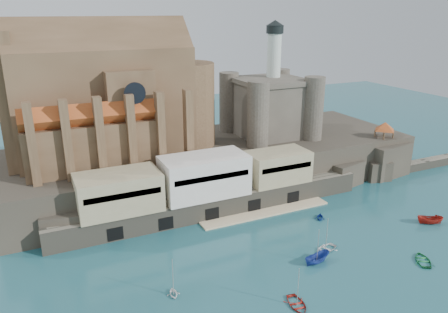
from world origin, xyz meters
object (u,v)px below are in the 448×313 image
church (113,102)px  pavilion (385,127)px  castle_keep (270,104)px  boat_2 (317,262)px  boat_0 (297,306)px

church → pavilion: size_ratio=7.34×
castle_keep → boat_2: castle_keep is taller
boat_2 → castle_keep: bearing=-28.3°
castle_keep → boat_2: (-15.90, -43.74, -18.31)m
castle_keep → boat_2: bearing=-110.0°
pavilion → church: bearing=166.5°
church → boat_0: size_ratio=9.54×
boat_2 → pavilion: bearing=-63.9°
pavilion → boat_0: pavilion is taller
church → boat_0: bearing=-74.6°
church → pavilion: (66.13, -15.85, -9.40)m
church → pavilion: church is taller
castle_keep → boat_2: 50.01m
church → castle_keep: 40.39m
church → boat_2: 55.34m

